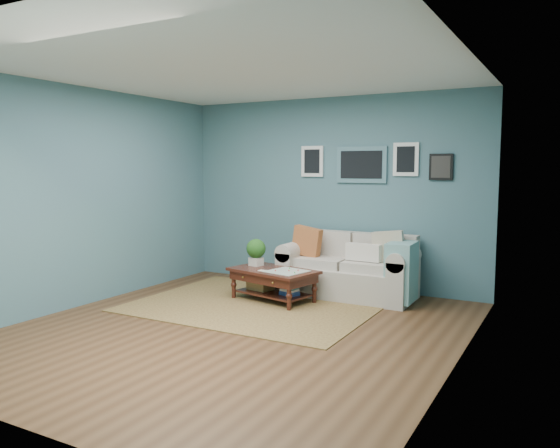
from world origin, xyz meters
The scene contains 4 objects.
room_shell centered at (0.01, 0.06, 1.36)m, with size 5.00×5.02×2.70m.
area_rug centered at (-0.35, 1.04, 0.01)m, with size 2.93×2.34×0.01m, color brown.
loveseat centered at (0.55, 2.02, 0.38)m, with size 1.80×0.82×0.93m.
coffee_table centered at (-0.32, 1.32, 0.34)m, with size 1.21×0.87×0.77m.
Camera 1 is at (3.12, -4.70, 1.72)m, focal length 35.00 mm.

